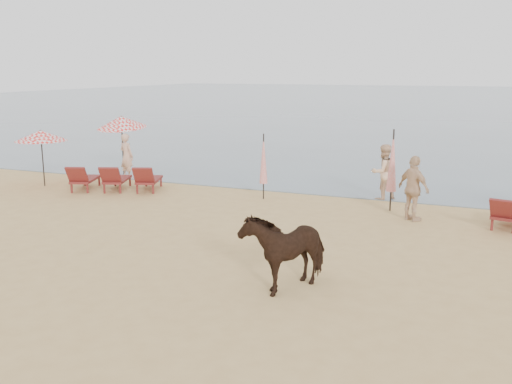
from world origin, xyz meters
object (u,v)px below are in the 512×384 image
umbrella_closed_left (264,159)px  beachgoer_right_a (383,172)px  cow (285,248)px  umbrella_closed_right (392,161)px  beachgoer_right_b (414,189)px  lounger_cluster_left (115,178)px  umbrella_open_left_a (41,136)px  umbrella_open_left_b (121,122)px  beachgoer_left (127,156)px

umbrella_closed_left → beachgoer_right_a: bearing=21.2°
cow → beachgoer_right_a: bearing=111.5°
umbrella_closed_right → beachgoer_right_b: bearing=-50.8°
umbrella_closed_left → beachgoer_right_a: umbrella_closed_left is taller
lounger_cluster_left → beachgoer_right_a: 9.64m
umbrella_open_left_a → umbrella_open_left_b: (1.46, 3.12, 0.30)m
umbrella_open_left_b → umbrella_closed_right: 11.70m
umbrella_closed_left → cow: (3.32, -7.34, -0.58)m
umbrella_open_left_b → cow: 14.15m
beachgoer_left → beachgoer_right_b: bearing=-176.5°
lounger_cluster_left → umbrella_open_left_a: bearing=165.5°
umbrella_open_left_b → beachgoer_right_a: 11.06m
umbrella_closed_right → cow: umbrella_closed_right is taller
umbrella_open_left_a → beachgoer_right_b: (13.74, 0.04, -0.97)m
umbrella_open_left_b → umbrella_closed_right: bearing=-20.8°
lounger_cluster_left → beachgoer_right_a: beachgoer_right_a is taller
umbrella_open_left_b → beachgoer_left: umbrella_open_left_b is taller
lounger_cluster_left → cow: 11.01m
beachgoer_right_a → umbrella_open_left_b: bearing=-46.5°
lounger_cluster_left → cow: size_ratio=1.84×
umbrella_closed_left → beachgoer_right_a: 4.12m
beachgoer_left → cow: bearing=153.7°
cow → umbrella_open_left_a: bearing=177.0°
umbrella_open_left_b → cow: (10.48, -9.40, -1.43)m
umbrella_open_left_b → beachgoer_left: 1.60m
umbrella_closed_left → beachgoer_left: 6.69m
beachgoer_left → umbrella_closed_left: bearing=-176.9°
umbrella_open_left_a → umbrella_open_left_b: bearing=89.7°
umbrella_closed_right → beachgoer_left: size_ratio=1.40×
beachgoer_left → beachgoer_right_b: 11.90m
cow → beachgoer_right_a: (0.50, 8.83, 0.14)m
cow → beachgoer_left: beachgoer_left is taller
umbrella_open_left_b → cow: size_ratio=1.34×
umbrella_closed_left → cow: bearing=-65.6°
umbrella_closed_right → beachgoer_right_b: size_ratio=1.33×
beachgoer_right_a → beachgoer_right_b: beachgoer_right_b is taller
umbrella_closed_right → beachgoer_left: 10.98m
lounger_cluster_left → umbrella_open_left_a: (-3.08, -0.25, 1.47)m
umbrella_closed_right → beachgoer_right_a: 1.74m
umbrella_closed_right → umbrella_closed_left: bearing=179.3°
umbrella_open_left_b → beachgoer_right_a: umbrella_open_left_b is taller
cow → beachgoer_left: bearing=163.1°
umbrella_closed_left → umbrella_open_left_b: bearing=164.0°
umbrella_closed_left → cow: umbrella_closed_left is taller
umbrella_open_left_b → beachgoer_right_b: size_ratio=1.33×
umbrella_open_left_b → cow: bearing=-52.3°
umbrella_open_left_b → beachgoer_left: (0.63, -0.65, -1.31)m
umbrella_closed_right → cow: (-1.01, -7.29, -0.78)m
cow → beachgoer_right_b: 6.57m
lounger_cluster_left → umbrella_closed_left: bearing=-10.8°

